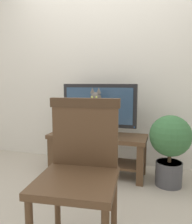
# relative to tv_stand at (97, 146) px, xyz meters

# --- Properties ---
(ground_plane) EXTENTS (12.00, 12.00, 0.00)m
(ground_plane) POSITION_rel_tv_stand_xyz_m (-0.02, -0.63, -0.32)
(ground_plane) COLOR #ADA393
(back_wall) EXTENTS (7.00, 0.12, 2.80)m
(back_wall) POSITION_rel_tv_stand_xyz_m (-0.02, 0.48, 1.08)
(back_wall) COLOR silver
(back_wall) RESTS_ON ground
(tv_stand) EXTENTS (1.10, 0.40, 0.46)m
(tv_stand) POSITION_rel_tv_stand_xyz_m (0.00, 0.00, 0.00)
(tv_stand) COLOR #513823
(tv_stand) RESTS_ON ground
(tv) EXTENTS (0.86, 0.20, 0.57)m
(tv) POSITION_rel_tv_stand_xyz_m (0.00, 0.07, 0.44)
(tv) COLOR black
(tv) RESTS_ON tv_stand
(media_box) EXTENTS (0.38, 0.23, 0.06)m
(media_box) POSITION_rel_tv_stand_xyz_m (0.02, -0.08, 0.17)
(media_box) COLOR #ADADB2
(media_box) RESTS_ON tv_stand
(cat) EXTENTS (0.22, 0.32, 0.47)m
(cat) POSITION_rel_tv_stand_xyz_m (0.02, -0.09, 0.38)
(cat) COLOR #514C47
(cat) RESTS_ON media_box
(wooden_chair) EXTENTS (0.49, 0.50, 0.95)m
(wooden_chair) POSITION_rel_tv_stand_xyz_m (0.25, -1.16, 0.24)
(wooden_chair) COLOR #513823
(wooden_chair) RESTS_ON ground
(book_stack) EXTENTS (0.24, 0.19, 0.12)m
(book_stack) POSITION_rel_tv_stand_xyz_m (-0.38, 0.06, 0.20)
(book_stack) COLOR olive
(book_stack) RESTS_ON tv_stand
(potted_plant) EXTENTS (0.41, 0.41, 0.72)m
(potted_plant) POSITION_rel_tv_stand_xyz_m (0.78, -0.07, 0.12)
(potted_plant) COLOR #47474C
(potted_plant) RESTS_ON ground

